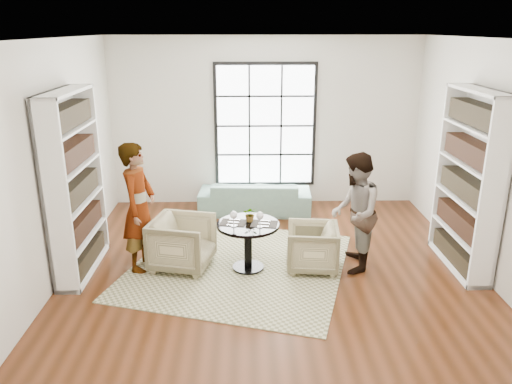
{
  "coord_description": "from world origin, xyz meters",
  "views": [
    {
      "loc": [
        -0.36,
        -5.87,
        3.13
      ],
      "look_at": [
        -0.22,
        0.4,
        1.05
      ],
      "focal_mm": 35.0,
      "sensor_mm": 36.0,
      "label": 1
    }
  ],
  "objects_px": {
    "armchair_right": "(312,247)",
    "flower_centerpiece": "(250,214)",
    "person_right": "(355,213)",
    "wine_glass_left": "(234,215)",
    "pedestal_table": "(248,236)",
    "armchair_left": "(182,243)",
    "person_left": "(139,207)",
    "wine_glass_right": "(260,216)",
    "sofa": "(255,197)"
  },
  "relations": [
    {
      "from": "armchair_right",
      "to": "flower_centerpiece",
      "type": "height_order",
      "value": "flower_centerpiece"
    },
    {
      "from": "person_right",
      "to": "wine_glass_left",
      "type": "bearing_deg",
      "value": -76.01
    },
    {
      "from": "person_right",
      "to": "pedestal_table",
      "type": "bearing_deg",
      "value": -79.52
    },
    {
      "from": "armchair_left",
      "to": "person_left",
      "type": "xyz_separation_m",
      "value": [
        -0.55,
        -0.0,
        0.52
      ]
    },
    {
      "from": "person_left",
      "to": "wine_glass_left",
      "type": "relative_size",
      "value": 8.27
    },
    {
      "from": "armchair_left",
      "to": "person_right",
      "type": "bearing_deg",
      "value": -79.16
    },
    {
      "from": "person_left",
      "to": "wine_glass_right",
      "type": "relative_size",
      "value": 8.15
    },
    {
      "from": "armchair_right",
      "to": "wine_glass_left",
      "type": "bearing_deg",
      "value": -78.97
    },
    {
      "from": "person_left",
      "to": "sofa",
      "type": "bearing_deg",
      "value": -26.54
    },
    {
      "from": "armchair_left",
      "to": "flower_centerpiece",
      "type": "bearing_deg",
      "value": -77.55
    },
    {
      "from": "armchair_right",
      "to": "wine_glass_right",
      "type": "xyz_separation_m",
      "value": [
        -0.71,
        -0.13,
        0.51
      ]
    },
    {
      "from": "wine_glass_right",
      "to": "flower_centerpiece",
      "type": "height_order",
      "value": "wine_glass_right"
    },
    {
      "from": "wine_glass_left",
      "to": "armchair_right",
      "type": "bearing_deg",
      "value": 5.03
    },
    {
      "from": "sofa",
      "to": "wine_glass_right",
      "type": "bearing_deg",
      "value": 93.38
    },
    {
      "from": "wine_glass_right",
      "to": "sofa",
      "type": "bearing_deg",
      "value": 90.46
    },
    {
      "from": "armchair_left",
      "to": "person_right",
      "type": "xyz_separation_m",
      "value": [
        2.3,
        -0.09,
        0.45
      ]
    },
    {
      "from": "person_right",
      "to": "wine_glass_left",
      "type": "distance_m",
      "value": 1.6
    },
    {
      "from": "pedestal_table",
      "to": "armchair_right",
      "type": "height_order",
      "value": "pedestal_table"
    },
    {
      "from": "pedestal_table",
      "to": "armchair_right",
      "type": "distance_m",
      "value": 0.88
    },
    {
      "from": "person_right",
      "to": "wine_glass_right",
      "type": "relative_size",
      "value": 7.51
    },
    {
      "from": "pedestal_table",
      "to": "sofa",
      "type": "height_order",
      "value": "pedestal_table"
    },
    {
      "from": "person_left",
      "to": "wine_glass_left",
      "type": "bearing_deg",
      "value": -88.2
    },
    {
      "from": "person_right",
      "to": "wine_glass_right",
      "type": "height_order",
      "value": "person_right"
    },
    {
      "from": "sofa",
      "to": "armchair_right",
      "type": "height_order",
      "value": "armchair_right"
    },
    {
      "from": "wine_glass_left",
      "to": "wine_glass_right",
      "type": "height_order",
      "value": "wine_glass_right"
    },
    {
      "from": "person_left",
      "to": "wine_glass_right",
      "type": "xyz_separation_m",
      "value": [
        1.59,
        -0.21,
        -0.05
      ]
    },
    {
      "from": "sofa",
      "to": "armchair_left",
      "type": "height_order",
      "value": "armchair_left"
    },
    {
      "from": "wine_glass_right",
      "to": "flower_centerpiece",
      "type": "distance_m",
      "value": 0.24
    },
    {
      "from": "pedestal_table",
      "to": "person_right",
      "type": "xyz_separation_m",
      "value": [
        1.41,
        -0.01,
        0.32
      ]
    },
    {
      "from": "armchair_left",
      "to": "wine_glass_right",
      "type": "xyz_separation_m",
      "value": [
        1.04,
        -0.21,
        0.46
      ]
    },
    {
      "from": "armchair_left",
      "to": "person_left",
      "type": "bearing_deg",
      "value": 103.02
    },
    {
      "from": "person_left",
      "to": "wine_glass_left",
      "type": "distance_m",
      "value": 1.26
    },
    {
      "from": "sofa",
      "to": "wine_glass_left",
      "type": "xyz_separation_m",
      "value": [
        -0.32,
        -2.3,
        0.53
      ]
    },
    {
      "from": "armchair_left",
      "to": "wine_glass_left",
      "type": "xyz_separation_m",
      "value": [
        0.7,
        -0.18,
        0.46
      ]
    },
    {
      "from": "sofa",
      "to": "person_left",
      "type": "height_order",
      "value": "person_left"
    },
    {
      "from": "armchair_left",
      "to": "person_left",
      "type": "distance_m",
      "value": 0.75
    },
    {
      "from": "sofa",
      "to": "flower_centerpiece",
      "type": "xyz_separation_m",
      "value": [
        -0.1,
        -2.13,
        0.48
      ]
    },
    {
      "from": "person_right",
      "to": "flower_centerpiece",
      "type": "height_order",
      "value": "person_right"
    },
    {
      "from": "armchair_right",
      "to": "wine_glass_left",
      "type": "relative_size",
      "value": 3.25
    },
    {
      "from": "armchair_left",
      "to": "wine_glass_left",
      "type": "bearing_deg",
      "value": -91.35
    },
    {
      "from": "sofa",
      "to": "person_right",
      "type": "relative_size",
      "value": 1.21
    },
    {
      "from": "armchair_right",
      "to": "flower_centerpiece",
      "type": "relative_size",
      "value": 3.31
    },
    {
      "from": "armchair_right",
      "to": "person_left",
      "type": "relative_size",
      "value": 0.39
    },
    {
      "from": "sofa",
      "to": "armchair_left",
      "type": "distance_m",
      "value": 2.36
    },
    {
      "from": "sofa",
      "to": "wine_glass_left",
      "type": "relative_size",
      "value": 9.21
    },
    {
      "from": "wine_glass_left",
      "to": "pedestal_table",
      "type": "bearing_deg",
      "value": 27.62
    },
    {
      "from": "pedestal_table",
      "to": "wine_glass_right",
      "type": "relative_size",
      "value": 3.88
    },
    {
      "from": "sofa",
      "to": "armchair_right",
      "type": "distance_m",
      "value": 2.33
    },
    {
      "from": "armchair_left",
      "to": "sofa",
      "type": "bearing_deg",
      "value": -12.67
    },
    {
      "from": "armchair_right",
      "to": "person_right",
      "type": "height_order",
      "value": "person_right"
    }
  ]
}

